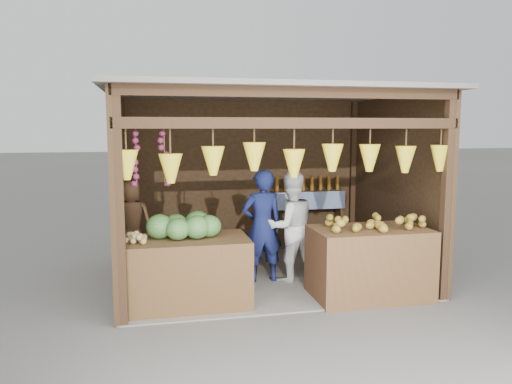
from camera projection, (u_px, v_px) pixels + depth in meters
ground at (265, 276)px, 7.26m from camera, size 80.00×80.00×0.00m
stall_structure at (264, 162)px, 7.00m from camera, size 4.30×3.30×2.66m
back_shelf at (308, 202)px, 8.61m from camera, size 1.25×0.32×1.32m
counter_left at (185, 272)px, 6.02m from camera, size 1.54×0.85×0.83m
counter_right at (369, 263)px, 6.33m from camera, size 1.46×0.85×0.89m
stool at (133, 271)px, 6.97m from camera, size 0.33×0.33×0.31m
man_standing at (262, 227)px, 6.89m from camera, size 0.60×0.41×1.58m
woman_standing at (290, 227)px, 6.99m from camera, size 0.84×0.70×1.54m
vendor_seated at (132, 221)px, 6.88m from camera, size 0.60×0.43×1.13m
melon_pile at (182, 224)px, 6.00m from camera, size 1.00×0.50×0.32m
tanfruit_pile at (135, 237)px, 5.77m from camera, size 0.34×0.40×0.13m
mango_pile at (376, 220)px, 6.25m from camera, size 1.40×0.64×0.22m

